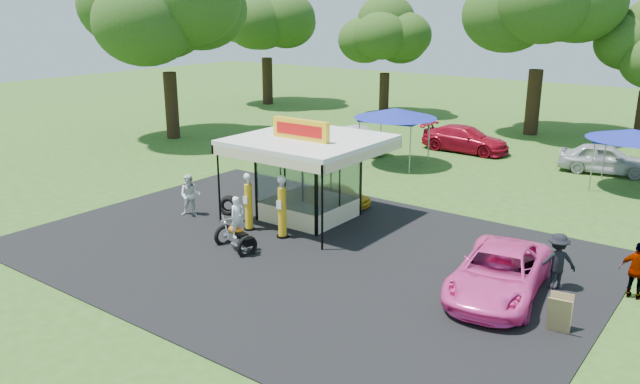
# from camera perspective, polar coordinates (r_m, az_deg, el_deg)

# --- Properties ---
(ground) EXTENTS (120.00, 120.00, 0.00)m
(ground) POSITION_cam_1_polar(r_m,az_deg,el_deg) (20.89, -5.06, -7.04)
(ground) COLOR #2F541A
(ground) RESTS_ON ground
(asphalt_apron) EXTENTS (20.00, 14.00, 0.04)m
(asphalt_apron) POSITION_cam_1_polar(r_m,az_deg,el_deg) (22.29, -1.64, -5.37)
(asphalt_apron) COLOR black
(asphalt_apron) RESTS_ON ground
(gas_station_kiosk) EXTENTS (5.40, 5.40, 4.18)m
(gas_station_kiosk) POSITION_cam_1_polar(r_m,az_deg,el_deg) (25.14, -1.02, 1.43)
(gas_station_kiosk) COLOR white
(gas_station_kiosk) RESTS_ON ground
(gas_pump_left) EXTENTS (0.43, 0.43, 2.31)m
(gas_pump_left) POSITION_cam_1_polar(r_m,az_deg,el_deg) (24.11, -6.55, -1.01)
(gas_pump_left) COLOR black
(gas_pump_left) RESTS_ON ground
(gas_pump_right) EXTENTS (0.46, 0.46, 2.45)m
(gas_pump_right) POSITION_cam_1_polar(r_m,az_deg,el_deg) (23.17, -3.48, -1.49)
(gas_pump_right) COLOR black
(gas_pump_right) RESTS_ON ground
(motorcycle) EXTENTS (1.85, 1.17, 2.11)m
(motorcycle) POSITION_cam_1_polar(r_m,az_deg,el_deg) (22.21, -7.61, -3.39)
(motorcycle) COLOR black
(motorcycle) RESTS_ON ground
(spare_tires) EXTENTS (1.02, 0.83, 0.82)m
(spare_tires) POSITION_cam_1_polar(r_m,az_deg,el_deg) (26.27, -8.38, -1.23)
(spare_tires) COLOR black
(spare_tires) RESTS_ON ground
(a_frame_sign) EXTENTS (0.63, 0.61, 1.07)m
(a_frame_sign) POSITION_cam_1_polar(r_m,az_deg,el_deg) (17.94, 21.05, -10.39)
(a_frame_sign) COLOR #593819
(a_frame_sign) RESTS_ON ground
(kiosk_car) EXTENTS (2.82, 1.13, 0.96)m
(kiosk_car) POSITION_cam_1_polar(r_m,az_deg,el_deg) (27.21, 1.83, -0.25)
(kiosk_car) COLOR yellow
(kiosk_car) RESTS_ON ground
(pink_sedan) EXTENTS (3.12, 5.47, 1.44)m
(pink_sedan) POSITION_cam_1_polar(r_m,az_deg,el_deg) (19.52, 16.04, -7.11)
(pink_sedan) COLOR #FF45AB
(pink_sedan) RESTS_ON ground
(spectator_west) EXTENTS (1.09, 1.05, 1.78)m
(spectator_west) POSITION_cam_1_polar(r_m,az_deg,el_deg) (26.24, -11.79, -0.31)
(spectator_west) COLOR white
(spectator_west) RESTS_ON ground
(spectator_east_a) EXTENTS (1.35, 1.23, 1.82)m
(spectator_east_a) POSITION_cam_1_polar(r_m,az_deg,el_deg) (20.36, 20.85, -5.98)
(spectator_east_a) COLOR black
(spectator_east_a) RESTS_ON ground
(spectator_east_b) EXTENTS (1.03, 0.44, 1.75)m
(spectator_east_b) POSITION_cam_1_polar(r_m,az_deg,el_deg) (20.74, 27.03, -6.43)
(spectator_east_b) COLOR gray
(spectator_east_b) RESTS_ON ground
(bg_car_a) EXTENTS (4.62, 2.61, 1.44)m
(bg_car_a) POSITION_cam_1_polar(r_m,az_deg,el_deg) (37.66, 3.42, 4.84)
(bg_car_a) COLOR silver
(bg_car_a) RESTS_ON ground
(bg_car_b) EXTENTS (5.31, 2.25, 1.53)m
(bg_car_b) POSITION_cam_1_polar(r_m,az_deg,el_deg) (38.43, 13.14, 4.74)
(bg_car_b) COLOR #A90D22
(bg_car_b) RESTS_ON ground
(bg_car_c) EXTENTS (4.79, 2.61, 1.54)m
(bg_car_c) POSITION_cam_1_polar(r_m,az_deg,el_deg) (35.68, 24.61, 2.79)
(bg_car_c) COLOR #BBBBC0
(bg_car_c) RESTS_ON ground
(tent_west) EXTENTS (4.48, 4.48, 3.13)m
(tent_west) POSITION_cam_1_polar(r_m,az_deg,el_deg) (34.12, 6.92, 7.14)
(tent_west) COLOR gray
(tent_west) RESTS_ON ground
(tent_east) EXTENTS (4.16, 4.16, 2.91)m
(tent_east) POSITION_cam_1_polar(r_m,az_deg,el_deg) (32.56, 26.70, 4.69)
(tent_east) COLOR gray
(tent_east) RESTS_ON ground
(oak_far_a) EXTENTS (9.62, 9.62, 11.40)m
(oak_far_a) POSITION_cam_1_polar(r_m,az_deg,el_deg) (56.18, -4.96, 15.38)
(oak_far_a) COLOR black
(oak_far_a) RESTS_ON ground
(oak_far_b) EXTENTS (7.66, 7.66, 9.14)m
(oak_far_b) POSITION_cam_1_polar(r_m,az_deg,el_deg) (50.68, 6.02, 13.62)
(oak_far_b) COLOR black
(oak_far_b) RESTS_ON ground
(oak_far_c) EXTENTS (10.49, 10.49, 12.36)m
(oak_far_c) POSITION_cam_1_polar(r_m,az_deg,el_deg) (44.40, 19.61, 14.99)
(oak_far_c) COLOR black
(oak_far_c) RESTS_ON ground
(oak_near) EXTENTS (11.09, 11.09, 12.77)m
(oak_near) POSITION_cam_1_polar(r_m,az_deg,el_deg) (41.91, -13.96, 15.62)
(oak_near) COLOR black
(oak_near) RESTS_ON ground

